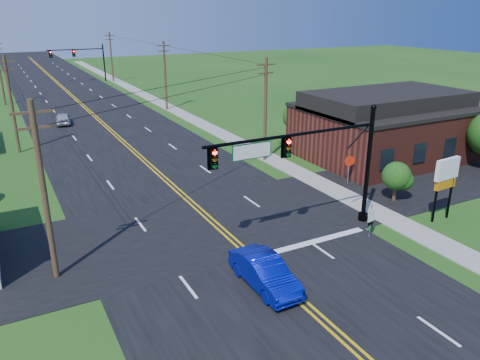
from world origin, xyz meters
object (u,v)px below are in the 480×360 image
signal_mast_far (80,58)px  blue_car (265,273)px  signal_mast_main (309,159)px  route_sign (371,218)px  stop_sign (349,164)px

signal_mast_far → blue_car: signal_mast_far is taller
signal_mast_main → blue_car: (-5.02, -3.65, -3.99)m
signal_mast_main → route_sign: 5.14m
signal_mast_main → stop_sign: size_ratio=4.92×
blue_car → stop_sign: (13.00, 9.29, 0.89)m
signal_mast_far → stop_sign: 66.89m
signal_mast_far → blue_car: size_ratio=2.37×
route_sign → stop_sign: size_ratio=0.92×
signal_mast_main → route_sign: (3.16, -2.02, -3.52)m
signal_mast_far → route_sign: (3.06, -74.02, -3.31)m
blue_car → route_sign: size_ratio=2.19×
stop_sign → route_sign: bearing=-106.1°
signal_mast_main → route_sign: size_ratio=5.35×
signal_mast_main → signal_mast_far: (0.10, 72.00, -0.20)m
signal_mast_main → stop_sign: bearing=35.2°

